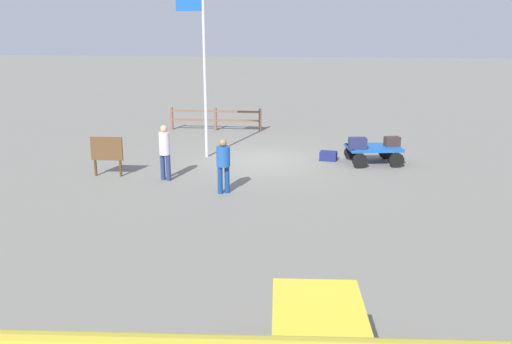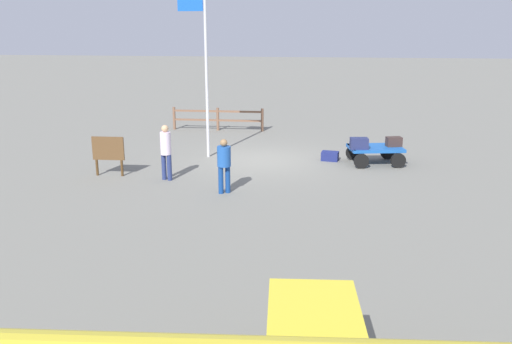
# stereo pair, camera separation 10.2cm
# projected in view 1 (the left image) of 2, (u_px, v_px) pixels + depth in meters

# --- Properties ---
(ground_plane) EXTENTS (120.00, 120.00, 0.00)m
(ground_plane) POSITION_uv_depth(u_px,v_px,m) (261.00, 160.00, 18.62)
(ground_plane) COLOR slate
(luggage_cart) EXTENTS (1.92, 1.59, 0.59)m
(luggage_cart) POSITION_uv_depth(u_px,v_px,m) (373.00, 151.00, 18.09)
(luggage_cart) COLOR #1B55AB
(luggage_cart) RESTS_ON ground
(suitcase_maroon) EXTENTS (0.56, 0.42, 0.32)m
(suitcase_maroon) POSITION_uv_depth(u_px,v_px,m) (392.00, 141.00, 18.06)
(suitcase_maroon) COLOR #382925
(suitcase_maroon) RESTS_ON luggage_cart
(suitcase_grey) EXTENTS (0.61, 0.43, 0.36)m
(suitcase_grey) POSITION_uv_depth(u_px,v_px,m) (358.00, 143.00, 17.67)
(suitcase_grey) COLOR navy
(suitcase_grey) RESTS_ON luggage_cart
(suitcase_dark) EXTENTS (0.63, 0.47, 0.31)m
(suitcase_dark) POSITION_uv_depth(u_px,v_px,m) (328.00, 156.00, 18.56)
(suitcase_dark) COLOR navy
(suitcase_dark) RESTS_ON ground
(worker_lead) EXTENTS (0.51, 0.51, 1.53)m
(worker_lead) POSITION_uv_depth(u_px,v_px,m) (223.00, 162.00, 14.77)
(worker_lead) COLOR navy
(worker_lead) RESTS_ON ground
(worker_trailing) EXTENTS (0.40, 0.40, 1.68)m
(worker_trailing) POSITION_uv_depth(u_px,v_px,m) (165.00, 149.00, 16.01)
(worker_trailing) COLOR navy
(worker_trailing) RESTS_ON ground
(flagpole) EXTENTS (0.99, 0.16, 5.57)m
(flagpole) POSITION_uv_depth(u_px,v_px,m) (202.00, 63.00, 18.25)
(flagpole) COLOR silver
(flagpole) RESTS_ON ground
(signboard) EXTENTS (0.99, 0.11, 1.23)m
(signboard) POSITION_uv_depth(u_px,v_px,m) (107.00, 151.00, 16.49)
(signboard) COLOR #4C3319
(signboard) RESTS_ON ground
(wooden_fence) EXTENTS (4.06, 0.16, 1.00)m
(wooden_fence) POSITION_uv_depth(u_px,v_px,m) (216.00, 117.00, 23.68)
(wooden_fence) COLOR brown
(wooden_fence) RESTS_ON ground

